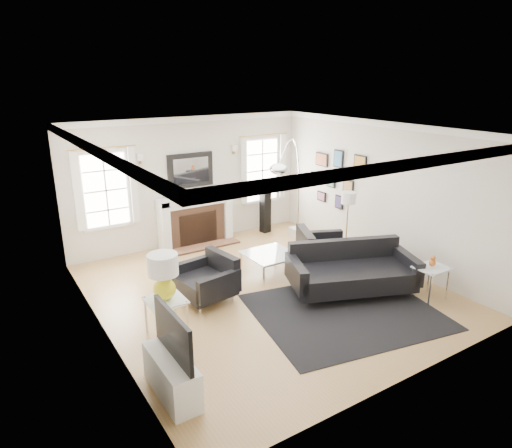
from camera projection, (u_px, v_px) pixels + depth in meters
floor at (265, 290)px, 8.06m from camera, size 6.00×6.00×0.00m
back_wall at (190, 181)px, 10.03m from camera, size 5.50×0.04×2.80m
front_wall at (411, 279)px, 5.21m from camera, size 5.50×0.04×2.80m
left_wall at (98, 246)px, 6.22m from camera, size 0.04×6.00×2.80m
right_wall at (381, 193)px, 9.02m from camera, size 0.04×6.00×2.80m
ceiling at (266, 130)px, 7.18m from camera, size 5.50×6.00×0.02m
crown_molding at (266, 134)px, 7.20m from camera, size 5.50×6.00×0.12m
fireplace at (196, 221)px, 10.12m from camera, size 1.70×0.69×1.11m
mantel_mirror at (191, 170)px, 9.91m from camera, size 1.05×0.07×0.75m
window_left at (106, 190)px, 9.02m from camera, size 1.24×0.15×1.62m
window_right at (262, 170)px, 10.91m from camera, size 1.24×0.15×1.62m
gallery_wall at (336, 175)px, 10.00m from camera, size 0.04×1.73×1.29m
tv_unit at (172, 370)px, 5.34m from camera, size 0.35×1.00×1.09m
area_rug at (345, 311)px, 7.33m from camera, size 3.20×2.83×0.01m
sofa at (350, 271)px, 7.91m from camera, size 2.35×1.69×0.70m
armchair_left at (208, 280)px, 7.64m from camera, size 0.96×1.05×0.63m
armchair_right at (322, 253)px, 8.70m from camera, size 1.27×1.33×0.71m
coffee_table at (270, 255)px, 8.66m from camera, size 0.89×0.89×0.40m
side_table_left at (166, 306)px, 6.51m from camera, size 0.53×0.53×0.59m
nesting_table at (431, 274)px, 7.61m from camera, size 0.53×0.45×0.59m
gourd_lamp at (163, 274)px, 6.36m from camera, size 0.43×0.43×0.69m
orange_vase at (432, 262)px, 7.54m from camera, size 0.12×0.12×0.18m
arc_floor_lamp at (290, 190)px, 9.43m from camera, size 1.77×1.64×2.51m
stick_floor_lamp at (348, 201)px, 9.06m from camera, size 0.29×0.29×1.42m
speaker_tower at (265, 212)px, 10.92m from camera, size 0.22×0.22×1.01m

